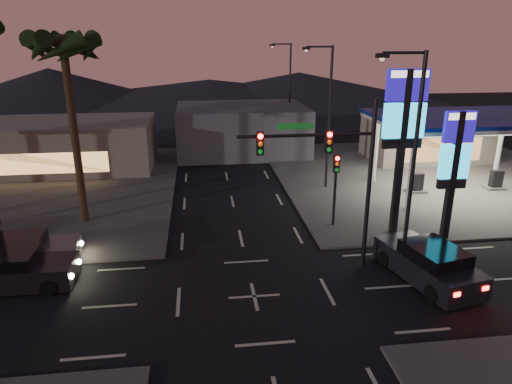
{
  "coord_description": "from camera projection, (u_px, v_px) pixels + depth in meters",
  "views": [
    {
      "loc": [
        -2.07,
        -16.84,
        10.46
      ],
      "look_at": [
        0.71,
        4.99,
        3.0
      ],
      "focal_mm": 32.0,
      "sensor_mm": 36.0,
      "label": 1
    }
  ],
  "objects": [
    {
      "name": "ground",
      "position": [
        254.0,
        296.0,
        19.43
      ],
      "size": [
        140.0,
        140.0,
        0.0
      ],
      "primitive_type": "plane",
      "color": "black",
      "rests_on": "ground"
    },
    {
      "name": "corner_lot_ne",
      "position": [
        428.0,
        175.0,
        36.36
      ],
      "size": [
        24.0,
        24.0,
        0.12
      ],
      "primitive_type": "cube",
      "color": "#47443F",
      "rests_on": "ground"
    },
    {
      "name": "corner_lot_nw",
      "position": [
        5.0,
        191.0,
        32.53
      ],
      "size": [
        24.0,
        24.0,
        0.12
      ],
      "primitive_type": "cube",
      "color": "#47443F",
      "rests_on": "ground"
    },
    {
      "name": "gas_station",
      "position": [
        466.0,
        121.0,
        30.99
      ],
      "size": [
        12.2,
        8.2,
        5.47
      ],
      "color": "silver",
      "rests_on": "ground"
    },
    {
      "name": "convenience_store",
      "position": [
        425.0,
        138.0,
        40.67
      ],
      "size": [
        10.0,
        6.0,
        4.0
      ],
      "primitive_type": "cube",
      "color": "#726B5B",
      "rests_on": "ground"
    },
    {
      "name": "pylon_sign_tall",
      "position": [
        404.0,
        121.0,
        23.56
      ],
      "size": [
        2.2,
        0.35,
        9.0
      ],
      "color": "black",
      "rests_on": "ground"
    },
    {
      "name": "pylon_sign_short",
      "position": [
        455.0,
        157.0,
        23.48
      ],
      "size": [
        1.6,
        0.35,
        7.0
      ],
      "color": "black",
      "rests_on": "ground"
    },
    {
      "name": "traffic_signal_mast",
      "position": [
        333.0,
        163.0,
        20.07
      ],
      "size": [
        6.1,
        0.39,
        8.0
      ],
      "color": "black",
      "rests_on": "ground"
    },
    {
      "name": "pedestal_signal",
      "position": [
        336.0,
        179.0,
        25.71
      ],
      "size": [
        0.32,
        0.39,
        4.3
      ],
      "color": "black",
      "rests_on": "ground"
    },
    {
      "name": "streetlight_near",
      "position": [
        410.0,
        156.0,
        19.35
      ],
      "size": [
        2.14,
        0.25,
        10.0
      ],
      "color": "black",
      "rests_on": "ground"
    },
    {
      "name": "streetlight_mid",
      "position": [
        327.0,
        110.0,
        31.56
      ],
      "size": [
        2.14,
        0.25,
        10.0
      ],
      "color": "black",
      "rests_on": "ground"
    },
    {
      "name": "streetlight_far",
      "position": [
        288.0,
        89.0,
        44.72
      ],
      "size": [
        2.14,
        0.25,
        10.0
      ],
      "color": "black",
      "rests_on": "ground"
    },
    {
      "name": "palm_a",
      "position": [
        65.0,
        58.0,
        24.25
      ],
      "size": [
        4.41,
        4.41,
        10.86
      ],
      "color": "black",
      "rests_on": "ground"
    },
    {
      "name": "building_far_west",
      "position": [
        54.0,
        145.0,
        37.78
      ],
      "size": [
        16.0,
        8.0,
        4.0
      ],
      "primitive_type": "cube",
      "color": "#726B5B",
      "rests_on": "ground"
    },
    {
      "name": "building_far_mid",
      "position": [
        242.0,
        129.0,
        43.39
      ],
      "size": [
        12.0,
        9.0,
        4.4
      ],
      "primitive_type": "cube",
      "color": "#4C4C51",
      "rests_on": "ground"
    },
    {
      "name": "hill_left",
      "position": [
        50.0,
        88.0,
        71.84
      ],
      "size": [
        40.0,
        40.0,
        6.0
      ],
      "primitive_type": "cone",
      "color": "black",
      "rests_on": "ground"
    },
    {
      "name": "hill_right",
      "position": [
        299.0,
        88.0,
        76.8
      ],
      "size": [
        50.0,
        50.0,
        5.0
      ],
      "primitive_type": "cone",
      "color": "black",
      "rests_on": "ground"
    },
    {
      "name": "hill_center",
      "position": [
        210.0,
        92.0,
        75.16
      ],
      "size": [
        60.0,
        60.0,
        4.0
      ],
      "primitive_type": "cone",
      "color": "black",
      "rests_on": "ground"
    },
    {
      "name": "car_lane_a_front",
      "position": [
        15.0,
        271.0,
        20.01
      ],
      "size": [
        5.07,
        2.17,
        1.64
      ],
      "color": "black",
      "rests_on": "ground"
    },
    {
      "name": "car_lane_b_front",
      "position": [
        25.0,
        252.0,
        21.78
      ],
      "size": [
        5.03,
        2.38,
        1.6
      ],
      "color": "#5A5A5D",
      "rests_on": "ground"
    },
    {
      "name": "suv_station",
      "position": [
        429.0,
        264.0,
        20.52
      ],
      "size": [
        3.27,
        5.6,
        1.76
      ],
      "color": "black",
      "rests_on": "ground"
    }
  ]
}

